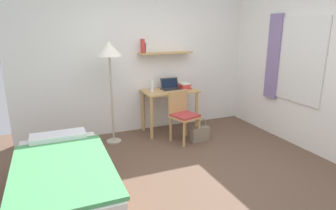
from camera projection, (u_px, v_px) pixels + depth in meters
ground_plane at (195, 179)px, 3.62m from camera, size 5.28×5.28×0.00m
wall_back at (143, 59)px, 5.07m from camera, size 4.40×0.27×2.60m
wall_right at (323, 66)px, 4.07m from camera, size 0.10×4.40×2.60m
bed at (64, 182)px, 3.08m from camera, size 0.98×1.87×0.54m
desk at (170, 99)px, 5.11m from camera, size 0.95×0.54×0.76m
desk_chair at (183, 114)px, 4.71m from camera, size 0.49×0.50×0.83m
standing_lamp at (109, 55)px, 4.39m from camera, size 0.38×0.38×1.63m
laptop at (170, 86)px, 5.15m from camera, size 0.34×0.21×0.20m
water_bottle at (152, 86)px, 4.90m from camera, size 0.06×0.06×0.21m
book_stack at (185, 86)px, 5.18m from camera, size 0.20×0.22×0.11m
handbag at (200, 133)px, 4.78m from camera, size 0.31×0.12×0.40m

